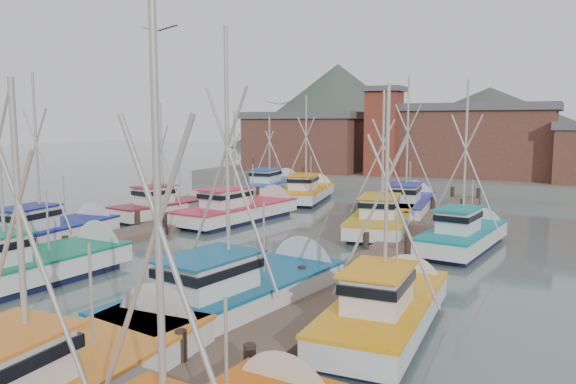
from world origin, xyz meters
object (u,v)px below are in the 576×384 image
at_px(lookout_tower, 384,130).
at_px(boat_4, 25,268).
at_px(boat_1, 59,382).
at_px(boat_12, 308,192).
at_px(boat_8, 243,210).

distance_m(lookout_tower, boat_4, 38.74).
height_order(lookout_tower, boat_1, lookout_tower).
relative_size(boat_4, boat_12, 1.04).
xyz_separation_m(boat_1, boat_12, (-9.37, 33.10, 0.00)).
height_order(boat_1, boat_8, boat_1).
distance_m(boat_8, boat_12, 10.48).
height_order(boat_1, boat_12, boat_12).
height_order(lookout_tower, boat_4, lookout_tower).
bearing_deg(boat_8, boat_12, 97.90).
height_order(lookout_tower, boat_8, lookout_tower).
xyz_separation_m(boat_1, boat_8, (-9.16, 22.62, -0.00)).
relative_size(lookout_tower, boat_8, 0.83).
height_order(boat_4, boat_12, boat_4).
distance_m(lookout_tower, boat_8, 22.69).
bearing_deg(boat_12, lookout_tower, 64.90).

